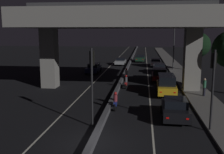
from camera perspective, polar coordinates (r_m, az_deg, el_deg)
name	(u,v)px	position (r m, az deg, el deg)	size (l,w,h in m)	color
ground_plane	(94,143)	(15.58, -4.00, -14.08)	(200.00, 200.00, 0.00)	black
lane_line_left_inner	(111,66)	(49.77, -0.27, 2.52)	(0.12, 126.00, 0.00)	beige
lane_line_right_inner	(147,66)	(49.39, 7.64, 2.38)	(0.12, 126.00, 0.00)	beige
median_divider	(129,65)	(49.44, 3.67, 2.67)	(0.37, 126.00, 0.38)	#4C4C51
sidewalk_right	(179,72)	(42.81, 14.34, 1.12)	(2.76, 126.00, 0.15)	#5B5956
elevated_overpass	(119,22)	(28.80, 1.45, 11.84)	(20.46, 11.04, 9.48)	gray
traffic_light_left_of_median	(92,74)	(17.20, -4.37, 0.71)	(0.30, 0.49, 5.28)	black
traffic_light_right_of_median	(213,77)	(17.42, 21.13, 0.08)	(0.30, 0.49, 5.23)	black
street_lamp	(171,43)	(44.36, 12.80, 7.13)	(2.65, 0.32, 7.35)	#2D2D30
car_black_lead	(175,109)	(19.66, 13.55, -6.71)	(2.07, 4.03, 1.60)	black
car_taxi_yellow_second	(166,84)	(27.15, 11.74, -1.56)	(2.04, 4.76, 2.00)	gold
car_dark_red_third	(159,74)	(34.80, 10.26, 0.65)	(2.10, 4.14, 1.63)	#591414
car_white_fourth	(159,68)	(41.43, 10.26, 1.92)	(2.12, 4.76, 1.43)	silver
car_white_fifth	(156,62)	(49.31, 9.51, 3.19)	(2.19, 4.67, 1.43)	silver
car_dark_green_sixth	(140,58)	(56.32, 6.17, 4.10)	(2.16, 4.35, 1.53)	black
car_dark_blue_lead_oncoming	(94,68)	(40.66, -4.03, 1.94)	(1.91, 4.82, 1.48)	#141938
car_silver_second_oncoming	(121,61)	(50.81, 1.89, 3.43)	(2.06, 4.35, 1.32)	gray
motorcycle_blue_filtering_near	(115,102)	(21.67, 0.74, -5.41)	(0.33, 1.76, 1.45)	black
motorcycle_red_filtering_mid	(126,82)	(29.93, 3.06, -1.17)	(0.32, 1.92, 1.46)	black
motorcycle_white_filtering_far	(126,75)	(35.17, 3.14, 0.52)	(0.32, 1.83, 1.53)	black
pedestrian_on_sidewalk	(204,87)	(26.92, 19.47, -2.04)	(0.30, 0.30, 1.74)	black
roadside_tree_kerbside_mid	(198,45)	(43.82, 18.22, 6.64)	(3.89, 3.89, 6.23)	#38281C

